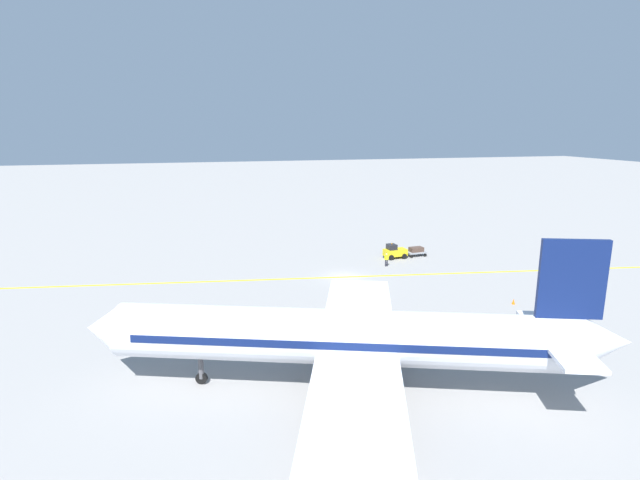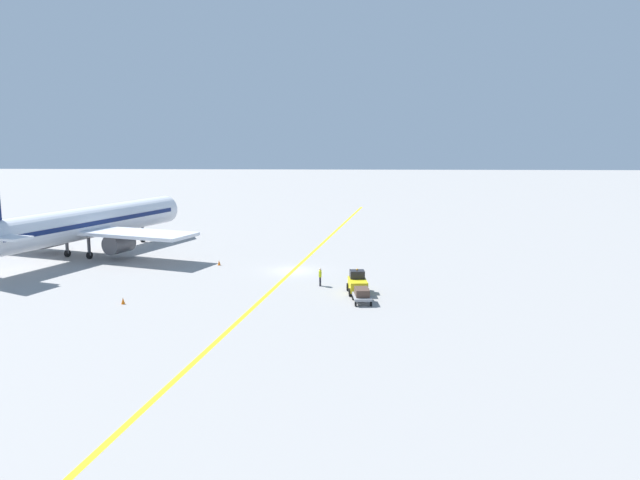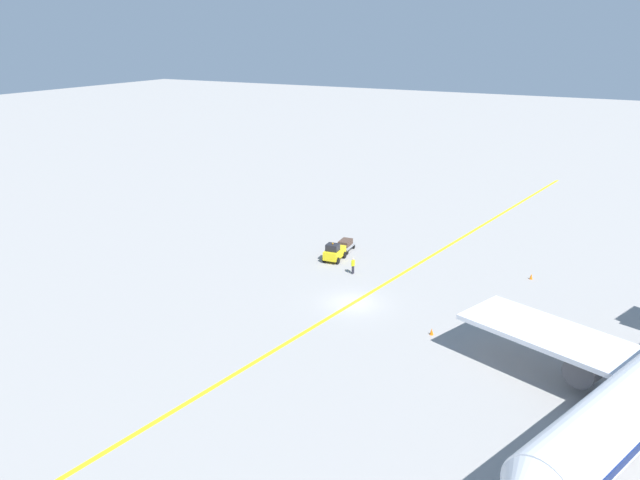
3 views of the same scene
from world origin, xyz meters
The scene contains 7 objects.
ground_plane centered at (0.00, 0.00, 0.00)m, with size 400.00×400.00×0.00m, color gray.
apron_yellow_centreline centered at (0.00, 0.00, 0.00)m, with size 0.40×120.00×0.01m, color yellow.
baggage_tug_white centered at (6.48, -8.95, 0.90)m, with size 1.98×3.12×2.11m.
baggage_cart_trailing centered at (6.78, -12.24, 0.76)m, with size 1.63×2.72×1.24m.
ground_crew_worker centered at (3.08, -6.42, 0.91)m, with size 0.25×0.58×1.68m.
traffic_cone_near_nose centered at (-8.16, 2.54, 0.28)m, with size 0.32×0.32×0.55m, color orange.
traffic_cone_mid_apron centered at (-12.94, -13.40, 0.28)m, with size 0.32×0.32×0.55m, color orange.
Camera 3 is at (-21.58, 46.35, 23.17)m, focal length 35.00 mm.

